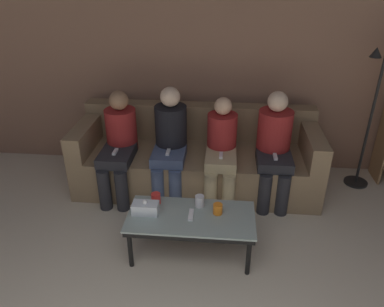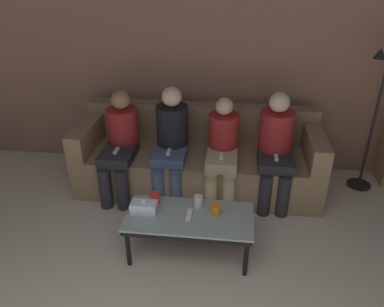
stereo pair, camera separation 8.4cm
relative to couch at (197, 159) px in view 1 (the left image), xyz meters
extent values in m
cube|color=#8C6651|center=(0.00, 0.54, 0.99)|extent=(12.00, 0.06, 2.60)
cube|color=#897051|center=(0.00, -0.05, -0.09)|extent=(2.61, 0.92, 0.45)
cube|color=#897051|center=(0.00, 0.31, 0.33)|extent=(2.61, 0.20, 0.40)
cube|color=#897051|center=(-1.22, -0.05, 0.27)|extent=(0.18, 0.92, 0.28)
cube|color=#897051|center=(1.22, -0.05, 0.27)|extent=(0.18, 0.92, 0.28)
cube|color=#8C9E99|center=(0.04, -1.16, 0.08)|extent=(1.07, 0.52, 0.02)
cube|color=black|center=(0.04, -1.16, 0.05)|extent=(1.05, 0.51, 0.04)
cylinder|color=black|center=(-0.44, -1.37, -0.14)|extent=(0.04, 0.04, 0.34)
cylinder|color=black|center=(0.53, -1.37, -0.14)|extent=(0.04, 0.04, 0.34)
cylinder|color=black|center=(-0.44, -0.96, -0.14)|extent=(0.04, 0.04, 0.34)
cylinder|color=black|center=(0.53, -0.96, -0.14)|extent=(0.04, 0.04, 0.34)
cylinder|color=silver|center=(0.10, -1.02, 0.14)|extent=(0.08, 0.08, 0.10)
cylinder|color=red|center=(-0.28, -1.01, 0.14)|extent=(0.08, 0.08, 0.10)
cylinder|color=orange|center=(0.26, -1.11, 0.13)|extent=(0.08, 0.08, 0.09)
cube|color=silver|center=(-0.34, -1.16, 0.14)|extent=(0.22, 0.12, 0.10)
sphere|color=white|center=(-0.34, -1.16, 0.20)|extent=(0.04, 0.04, 0.04)
cube|color=white|center=(0.04, -1.16, 0.10)|extent=(0.04, 0.15, 0.02)
cylinder|color=black|center=(1.83, 0.16, -0.30)|extent=(0.26, 0.26, 0.02)
cylinder|color=black|center=(1.83, 0.16, 0.56)|extent=(0.03, 0.03, 1.74)
cone|color=black|center=(1.75, 0.20, 1.18)|extent=(0.12, 0.12, 0.10)
cylinder|color=#28282D|center=(-0.90, -0.58, -0.09)|extent=(0.13, 0.13, 0.45)
cylinder|color=#28282D|center=(-0.72, -0.58, -0.09)|extent=(0.13, 0.13, 0.45)
cube|color=#28282D|center=(-0.81, -0.34, 0.19)|extent=(0.33, 0.48, 0.10)
cylinder|color=maroon|center=(-0.81, -0.10, 0.37)|extent=(0.33, 0.33, 0.47)
sphere|color=#997051|center=(-0.81, -0.10, 0.70)|extent=(0.20, 0.20, 0.20)
cube|color=white|center=(-0.81, -0.39, 0.25)|extent=(0.04, 0.12, 0.02)
cylinder|color=#47567A|center=(-0.36, -0.51, -0.09)|extent=(0.13, 0.13, 0.45)
cylinder|color=#47567A|center=(-0.18, -0.51, -0.09)|extent=(0.13, 0.13, 0.45)
cube|color=#47567A|center=(-0.27, -0.31, 0.19)|extent=(0.34, 0.41, 0.10)
cylinder|color=black|center=(-0.27, -0.10, 0.39)|extent=(0.34, 0.34, 0.52)
sphere|color=beige|center=(-0.27, -0.10, 0.76)|extent=(0.21, 0.21, 0.21)
cube|color=white|center=(-0.27, -0.35, 0.25)|extent=(0.04, 0.12, 0.02)
cylinder|color=tan|center=(0.18, -0.54, -0.09)|extent=(0.13, 0.13, 0.45)
cylinder|color=tan|center=(0.36, -0.54, -0.09)|extent=(0.13, 0.13, 0.45)
cube|color=tan|center=(0.27, -0.32, 0.19)|extent=(0.31, 0.44, 0.10)
cylinder|color=maroon|center=(0.27, -0.10, 0.36)|extent=(0.31, 0.31, 0.45)
sphere|color=#DBAD89|center=(0.27, -0.10, 0.68)|extent=(0.18, 0.18, 0.18)
cube|color=white|center=(0.27, -0.37, 0.25)|extent=(0.04, 0.12, 0.02)
cylinder|color=#28282D|center=(0.72, -0.51, -0.09)|extent=(0.13, 0.13, 0.45)
cylinder|color=#28282D|center=(0.90, -0.51, -0.09)|extent=(0.13, 0.13, 0.45)
cube|color=#28282D|center=(0.81, -0.31, 0.19)|extent=(0.35, 0.40, 0.10)
cylinder|color=maroon|center=(0.81, -0.10, 0.39)|extent=(0.35, 0.35, 0.51)
sphere|color=beige|center=(0.81, -0.10, 0.74)|extent=(0.20, 0.20, 0.20)
cube|color=white|center=(0.81, -0.35, 0.25)|extent=(0.04, 0.12, 0.02)
camera|label=1|loc=(0.29, -3.69, 2.00)|focal=35.00mm
camera|label=2|loc=(0.37, -3.68, 2.00)|focal=35.00mm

